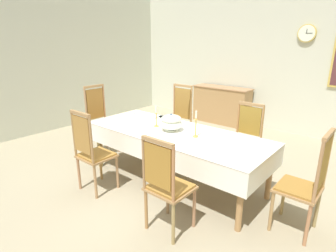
{
  "coord_description": "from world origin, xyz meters",
  "views": [
    {
      "loc": [
        2.27,
        -3.02,
        1.98
      ],
      "look_at": [
        -0.09,
        -0.25,
        0.84
      ],
      "focal_mm": 29.09,
      "sensor_mm": 36.0,
      "label": 1
    }
  ],
  "objects_px": {
    "chair_north_a": "(178,119)",
    "soup_tureen": "(171,122)",
    "spoon_secondary": "(136,113)",
    "chair_north_b": "(245,138)",
    "bowl_near_right": "(140,113)",
    "chair_south_a": "(92,151)",
    "sideboard": "(221,105)",
    "candlestick_east": "(196,127)",
    "mounted_clock": "(307,33)",
    "chair_south_b": "(166,183)",
    "chair_head_west": "(100,120)",
    "bowl_near_left": "(163,118)",
    "chair_head_east": "(306,182)",
    "dining_table": "(175,137)",
    "spoon_primary": "(159,117)",
    "candlestick_west": "(156,119)"
  },
  "relations": [
    {
      "from": "chair_south_a",
      "to": "sideboard",
      "type": "xyz_separation_m",
      "value": [
        -0.35,
        4.03,
        -0.13
      ]
    },
    {
      "from": "chair_north_b",
      "to": "chair_head_west",
      "type": "height_order",
      "value": "chair_head_west"
    },
    {
      "from": "dining_table",
      "to": "chair_north_b",
      "type": "xyz_separation_m",
      "value": [
        0.63,
        0.92,
        -0.12
      ]
    },
    {
      "from": "dining_table",
      "to": "chair_south_a",
      "type": "bearing_deg",
      "value": -125.89
    },
    {
      "from": "chair_head_east",
      "to": "mounted_clock",
      "type": "height_order",
      "value": "mounted_clock"
    },
    {
      "from": "spoon_secondary",
      "to": "candlestick_west",
      "type": "bearing_deg",
      "value": -38.62
    },
    {
      "from": "chair_north_a",
      "to": "bowl_near_right",
      "type": "relative_size",
      "value": 8.41
    },
    {
      "from": "bowl_near_right",
      "to": "spoon_primary",
      "type": "distance_m",
      "value": 0.4
    },
    {
      "from": "chair_south_b",
      "to": "mounted_clock",
      "type": "height_order",
      "value": "mounted_clock"
    },
    {
      "from": "chair_head_west",
      "to": "candlestick_west",
      "type": "xyz_separation_m",
      "value": [
        1.39,
        0.0,
        0.27
      ]
    },
    {
      "from": "mounted_clock",
      "to": "sideboard",
      "type": "bearing_deg",
      "value": -171.73
    },
    {
      "from": "chair_south_a",
      "to": "chair_south_b",
      "type": "bearing_deg",
      "value": 0.14
    },
    {
      "from": "chair_south_a",
      "to": "sideboard",
      "type": "bearing_deg",
      "value": 95.01
    },
    {
      "from": "chair_south_b",
      "to": "candlestick_west",
      "type": "distance_m",
      "value": 1.38
    },
    {
      "from": "chair_south_b",
      "to": "sideboard",
      "type": "xyz_separation_m",
      "value": [
        -1.65,
        4.03,
        -0.12
      ]
    },
    {
      "from": "chair_head_east",
      "to": "chair_south_b",
      "type": "bearing_deg",
      "value": 129.78
    },
    {
      "from": "chair_south_b",
      "to": "candlestick_east",
      "type": "xyz_separation_m",
      "value": [
        -0.28,
        0.92,
        0.34
      ]
    },
    {
      "from": "chair_head_west",
      "to": "mounted_clock",
      "type": "distance_m",
      "value": 4.39
    },
    {
      "from": "chair_head_west",
      "to": "mounted_clock",
      "type": "bearing_deg",
      "value": 144.33
    },
    {
      "from": "candlestick_west",
      "to": "candlestick_east",
      "type": "distance_m",
      "value": 0.7
    },
    {
      "from": "chair_north_a",
      "to": "spoon_secondary",
      "type": "distance_m",
      "value": 0.77
    },
    {
      "from": "chair_south_a",
      "to": "bowl_near_right",
      "type": "height_order",
      "value": "chair_south_a"
    },
    {
      "from": "chair_head_east",
      "to": "spoon_primary",
      "type": "relative_size",
      "value": 6.51
    },
    {
      "from": "dining_table",
      "to": "chair_head_west",
      "type": "relative_size",
      "value": 2.16
    },
    {
      "from": "chair_north_b",
      "to": "bowl_near_left",
      "type": "xyz_separation_m",
      "value": [
        -1.18,
        -0.54,
        0.22
      ]
    },
    {
      "from": "dining_table",
      "to": "spoon_primary",
      "type": "relative_size",
      "value": 14.92
    },
    {
      "from": "chair_north_a",
      "to": "spoon_primary",
      "type": "bearing_deg",
      "value": 89.49
    },
    {
      "from": "chair_north_b",
      "to": "bowl_near_right",
      "type": "bearing_deg",
      "value": 18.82
    },
    {
      "from": "chair_north_a",
      "to": "soup_tureen",
      "type": "xyz_separation_m",
      "value": [
        0.6,
        -0.93,
        0.27
      ]
    },
    {
      "from": "spoon_secondary",
      "to": "mounted_clock",
      "type": "height_order",
      "value": "mounted_clock"
    },
    {
      "from": "sideboard",
      "to": "mounted_clock",
      "type": "relative_size",
      "value": 4.09
    },
    {
      "from": "chair_north_a",
      "to": "spoon_secondary",
      "type": "height_order",
      "value": "chair_north_a"
    },
    {
      "from": "candlestick_east",
      "to": "spoon_secondary",
      "type": "distance_m",
      "value": 1.57
    },
    {
      "from": "chair_north_a",
      "to": "candlestick_east",
      "type": "height_order",
      "value": "chair_north_a"
    },
    {
      "from": "soup_tureen",
      "to": "chair_head_east",
      "type": "bearing_deg",
      "value": 0.0
    },
    {
      "from": "soup_tureen",
      "to": "spoon_secondary",
      "type": "xyz_separation_m",
      "value": [
        -1.1,
        0.37,
        -0.12
      ]
    },
    {
      "from": "chair_south_a",
      "to": "spoon_secondary",
      "type": "relative_size",
      "value": 6.55
    },
    {
      "from": "candlestick_west",
      "to": "spoon_secondary",
      "type": "bearing_deg",
      "value": 155.99
    },
    {
      "from": "dining_table",
      "to": "chair_head_east",
      "type": "distance_m",
      "value": 1.74
    },
    {
      "from": "soup_tureen",
      "to": "bowl_near_left",
      "type": "bearing_deg",
      "value": 141.52
    },
    {
      "from": "spoon_primary",
      "to": "sideboard",
      "type": "xyz_separation_m",
      "value": [
        -0.35,
        2.7,
        -0.32
      ]
    },
    {
      "from": "chair_north_b",
      "to": "spoon_secondary",
      "type": "distance_m",
      "value": 1.9
    },
    {
      "from": "candlestick_west",
      "to": "sideboard",
      "type": "xyz_separation_m",
      "value": [
        -0.67,
        3.11,
        -0.44
      ]
    },
    {
      "from": "candlestick_east",
      "to": "mounted_clock",
      "type": "xyz_separation_m",
      "value": [
        0.31,
        3.35,
        1.22
      ]
    },
    {
      "from": "chair_head_east",
      "to": "bowl_near_left",
      "type": "distance_m",
      "value": 2.32
    },
    {
      "from": "chair_north_a",
      "to": "sideboard",
      "type": "distance_m",
      "value": 2.22
    },
    {
      "from": "chair_north_b",
      "to": "spoon_secondary",
      "type": "relative_size",
      "value": 6.26
    },
    {
      "from": "dining_table",
      "to": "chair_head_west",
      "type": "xyz_separation_m",
      "value": [
        -1.74,
        -0.0,
        -0.07
      ]
    },
    {
      "from": "chair_head_east",
      "to": "soup_tureen",
      "type": "xyz_separation_m",
      "value": [
        -1.8,
        -0.0,
        0.29
      ]
    },
    {
      "from": "chair_north_a",
      "to": "sideboard",
      "type": "xyz_separation_m",
      "value": [
        -0.35,
        2.18,
        -0.17
      ]
    }
  ]
}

